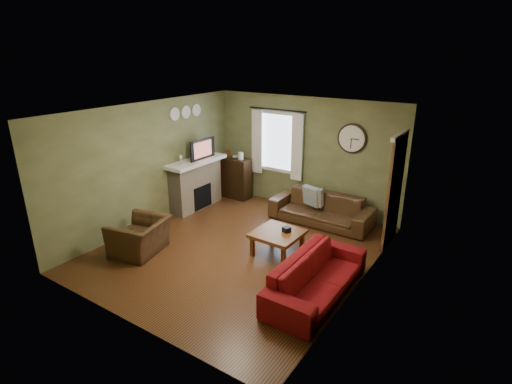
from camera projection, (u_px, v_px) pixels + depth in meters
The scene contains 31 objects.
floor at pixel (240, 249), 7.59m from camera, with size 4.60×5.20×0.00m, color #482712.
ceiling at pixel (238, 111), 6.71m from camera, with size 4.60×5.20×0.00m, color white.
wall_left at pixel (150, 165), 8.34m from camera, with size 0.00×5.20×2.60m, color olive.
wall_right at pixel (364, 212), 5.95m from camera, with size 0.00×5.20×2.60m, color olive.
wall_back at pixel (305, 154), 9.19m from camera, with size 4.60×0.00×2.60m, color olive.
wall_front at pixel (120, 239), 5.11m from camera, with size 4.60×0.00×2.60m, color olive.
fireplace at pixel (196, 185), 9.40m from camera, with size 0.40×1.40×1.10m, color tan.
firebox at pixel (202, 197), 9.38m from camera, with size 0.04×0.60×0.55m, color black.
mantel at pixel (195, 161), 9.18m from camera, with size 0.58×1.60×0.08m, color white.
tv at pixel (200, 151), 9.21m from camera, with size 0.60×0.08×0.35m, color black.
tv_screen at pixel (203, 149), 9.15m from camera, with size 0.02×0.62×0.36m, color #994C3F.
medallion_left at pixel (175, 114), 8.64m from camera, with size 0.28×0.28×0.03m, color white.
medallion_mid at pixel (186, 112), 8.91m from camera, with size 0.28×0.28×0.03m, color white.
medallion_right at pixel (196, 110), 9.18m from camera, with size 0.28×0.28×0.03m, color white.
window_pane at pixel (279, 142), 9.47m from camera, with size 1.00×0.02×1.30m, color silver, non-canonical shape.
curtain_rod at pixel (277, 110), 9.12m from camera, with size 0.03×0.03×1.50m, color black.
curtain_left at pixel (257, 142), 9.69m from camera, with size 0.28×0.04×1.55m, color white.
curtain_right at pixel (297, 148), 9.12m from camera, with size 0.28×0.04×1.55m, color white.
wall_clock at pixel (352, 139), 8.41m from camera, with size 0.64×0.06×0.64m, color white, non-canonical shape.
door at pixel (394, 192), 7.50m from camera, with size 0.05×0.90×2.10m, color brown.
bookshelf at pixel (234, 178), 10.08m from camera, with size 0.86×0.37×1.02m, color black, non-canonical shape.
book at pixel (232, 159), 10.06m from camera, with size 0.15×0.20×0.02m, color brown.
sofa_brown at pixel (321, 209), 8.64m from camera, with size 2.20×0.86×0.64m, color #392414.
pillow_left at pixel (314, 196), 8.69m from camera, with size 0.41×0.12×0.41m, color gray.
pillow_right at pixel (312, 196), 8.72m from camera, with size 0.43×0.13×0.43m, color gray.
sofa_red at pixel (317, 276), 6.10m from camera, with size 2.13×0.83×0.62m, color maroon.
armchair at pixel (140, 236), 7.37m from camera, with size 0.99×0.86×0.64m, color #392414.
coffee_table at pixel (277, 243), 7.34m from camera, with size 0.83×0.83×0.44m, color brown, non-canonical shape.
tissue_box at pixel (286, 234), 7.28m from camera, with size 0.13×0.13×0.10m, color black.
wine_glass_a at pixel (181, 160), 8.73m from camera, with size 0.08×0.08×0.22m, color white, non-canonical shape.
wine_glass_b at pixel (181, 161), 8.74m from camera, with size 0.07×0.07×0.19m, color white, non-canonical shape.
Camera 1 is at (3.99, -5.47, 3.60)m, focal length 28.00 mm.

